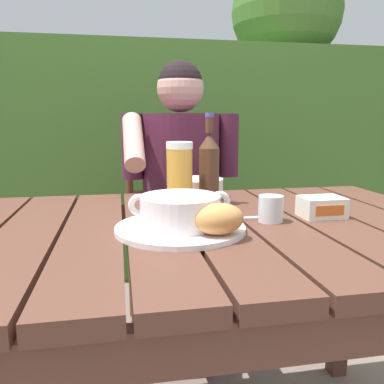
# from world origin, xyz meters

# --- Properties ---
(dining_table) EXTENTS (1.30, 0.85, 0.76)m
(dining_table) POSITION_xyz_m (-0.00, 0.00, 0.66)
(dining_table) COLOR brown
(dining_table) RESTS_ON ground_plane
(hedge_backdrop) EXTENTS (4.04, 0.84, 2.14)m
(hedge_backdrop) POSITION_xyz_m (0.12, 1.76, 0.85)
(hedge_backdrop) COLOR #42692A
(hedge_backdrop) RESTS_ON ground_plane
(chair_near_diner) EXTENTS (0.45, 0.43, 1.02)m
(chair_near_diner) POSITION_xyz_m (0.03, 0.87, 0.48)
(chair_near_diner) COLOR #58301D
(chair_near_diner) RESTS_ON ground_plane
(person_eating) EXTENTS (0.48, 0.47, 1.24)m
(person_eating) POSITION_xyz_m (0.03, 0.67, 0.73)
(person_eating) COLOR #4F1E34
(person_eating) RESTS_ON ground_plane
(serving_plate) EXTENTS (0.30, 0.30, 0.01)m
(serving_plate) POSITION_xyz_m (-0.09, -0.05, 0.76)
(serving_plate) COLOR white
(serving_plate) RESTS_ON dining_table
(soup_bowl) EXTENTS (0.23, 0.18, 0.08)m
(soup_bowl) POSITION_xyz_m (-0.09, -0.05, 0.80)
(soup_bowl) COLOR white
(soup_bowl) RESTS_ON serving_plate
(bread_roll) EXTENTS (0.12, 0.09, 0.07)m
(bread_roll) POSITION_xyz_m (-0.02, -0.13, 0.80)
(bread_roll) COLOR #CB8949
(bread_roll) RESTS_ON serving_plate
(beer_glass) EXTENTS (0.07, 0.07, 0.19)m
(beer_glass) POSITION_xyz_m (-0.06, 0.18, 0.85)
(beer_glass) COLOR gold
(beer_glass) RESTS_ON dining_table
(beer_bottle) EXTENTS (0.06, 0.06, 0.27)m
(beer_bottle) POSITION_xyz_m (0.04, 0.21, 0.87)
(beer_bottle) COLOR #4D2E1D
(beer_bottle) RESTS_ON dining_table
(water_glass_small) EXTENTS (0.06, 0.06, 0.07)m
(water_glass_small) POSITION_xyz_m (0.14, -0.01, 0.79)
(water_glass_small) COLOR silver
(water_glass_small) RESTS_ON dining_table
(butter_tub) EXTENTS (0.11, 0.08, 0.05)m
(butter_tub) POSITION_xyz_m (0.29, 0.01, 0.78)
(butter_tub) COLOR white
(butter_tub) RESTS_ON dining_table
(table_knife) EXTENTS (0.16, 0.02, 0.01)m
(table_knife) POSITION_xyz_m (0.04, 0.02, 0.76)
(table_knife) COLOR silver
(table_knife) RESTS_ON dining_table
(diner_bowl) EXTENTS (0.15, 0.15, 0.06)m
(diner_bowl) POSITION_xyz_m (0.03, 0.32, 0.79)
(diner_bowl) COLOR white
(diner_bowl) RESTS_ON dining_table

